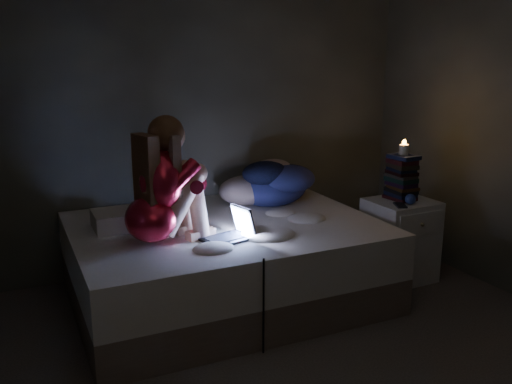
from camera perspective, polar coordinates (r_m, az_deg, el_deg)
floor at (r=3.28m, az=6.91°, el=-17.97°), size 3.60×3.80×0.02m
wall_back at (r=4.53m, az=-5.48°, el=8.64°), size 3.60×0.02×2.60m
bed at (r=3.97m, az=-3.20°, el=-7.18°), size 2.08×1.56×0.57m
pillow at (r=3.86m, az=-13.43°, el=-2.74°), size 0.42×0.30×0.12m
woman at (r=3.38m, az=-10.98°, el=1.00°), size 0.56×0.44×0.80m
laptop at (r=3.49m, az=-3.07°, el=-3.33°), size 0.35×0.29×0.22m
clothes_pile at (r=4.36m, az=1.56°, el=1.24°), size 0.72×0.63×0.37m
nightstand at (r=4.44m, az=14.69°, el=-4.85°), size 0.49×0.44×0.64m
book_stack at (r=4.34m, az=14.94°, el=1.67°), size 0.19×0.25×0.38m
candle at (r=4.29m, az=15.13°, el=4.66°), size 0.07×0.07×0.08m
phone at (r=4.19m, az=14.68°, el=-1.33°), size 0.12×0.16×0.01m
blue_orb at (r=4.25m, az=15.70°, el=-0.73°), size 0.08×0.08×0.08m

